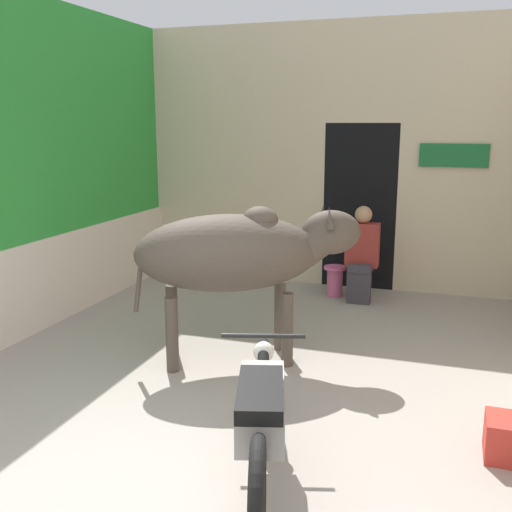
# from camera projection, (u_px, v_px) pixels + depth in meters

# --- Properties ---
(ground_plane) EXTENTS (30.00, 30.00, 0.00)m
(ground_plane) POSITION_uv_depth(u_px,v_px,m) (159.00, 499.00, 3.59)
(ground_plane) COLOR #9E9389
(wall_left_shopfront) EXTENTS (0.25, 5.13, 3.50)m
(wall_left_shopfront) POSITION_uv_depth(u_px,v_px,m) (38.00, 172.00, 6.42)
(wall_left_shopfront) COLOR green
(wall_left_shopfront) RESTS_ON ground_plane
(wall_back_with_doorway) EXTENTS (5.24, 0.93, 3.50)m
(wall_back_with_doorway) POSITION_uv_depth(u_px,v_px,m) (345.00, 172.00, 8.18)
(wall_back_with_doorway) COLOR beige
(wall_back_with_doorway) RESTS_ON ground_plane
(cow) EXTENTS (2.13, 1.41, 1.48)m
(cow) POSITION_uv_depth(u_px,v_px,m) (239.00, 252.00, 5.49)
(cow) COLOR #4C4238
(cow) RESTS_ON ground_plane
(motorcycle_near) EXTENTS (0.76, 2.00, 0.78)m
(motorcycle_near) POSITION_uv_depth(u_px,v_px,m) (261.00, 416.00, 3.66)
(motorcycle_near) COLOR black
(motorcycle_near) RESTS_ON ground_plane
(shopkeeper_seated) EXTENTS (0.41, 0.34, 1.20)m
(shopkeeper_seated) POSITION_uv_depth(u_px,v_px,m) (362.00, 252.00, 7.47)
(shopkeeper_seated) COLOR #3D3842
(shopkeeper_seated) RESTS_ON ground_plane
(plastic_stool) EXTENTS (0.29, 0.29, 0.39)m
(plastic_stool) POSITION_uv_depth(u_px,v_px,m) (335.00, 280.00, 7.78)
(plastic_stool) COLOR #DB6093
(plastic_stool) RESTS_ON ground_plane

